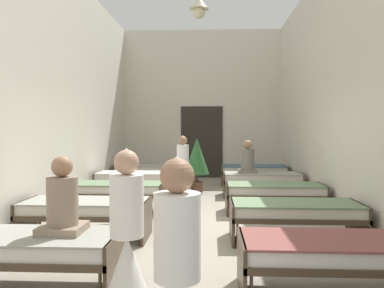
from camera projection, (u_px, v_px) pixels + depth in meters
ground_plane at (192, 227)px, 6.78m from camera, size 5.83×13.57×0.10m
room_shell at (195, 88)px, 7.88m from camera, size 5.63×13.17×4.96m
bed_left_row_1 at (26, 247)px, 4.00m from camera, size 1.90×0.84×0.57m
bed_right_row_1 at (337, 252)px, 3.84m from camera, size 1.90×0.84×0.57m
bed_left_row_2 at (86, 209)px, 5.90m from camera, size 1.90×0.84×0.57m
bed_right_row_2 at (295, 211)px, 5.74m from camera, size 1.90×0.84×0.57m
bed_left_row_3 at (116, 189)px, 7.79m from camera, size 1.90×0.84×0.57m
bed_right_row_3 at (274, 191)px, 7.63m from camera, size 1.90×0.84×0.57m
bed_left_row_4 at (135, 178)px, 9.69m from camera, size 1.90×0.84×0.57m
bed_right_row_4 at (262, 178)px, 9.53m from camera, size 1.90×0.84×0.57m
bed_left_row_5 at (148, 170)px, 11.58m from camera, size 1.90×0.84×0.57m
bed_right_row_5 at (254, 170)px, 11.43m from camera, size 1.90×0.84×0.57m
nurse_near_aisle at (127, 256)px, 3.46m from camera, size 0.52×0.52×1.49m
nurse_far_aisle at (183, 173)px, 9.80m from camera, size 0.52×0.52×1.49m
patient_seated_primary at (63, 204)px, 4.06m from camera, size 0.44×0.44×0.80m
patient_seated_secondary at (248, 161)px, 9.54m from camera, size 0.44×0.44×0.80m
potted_plant at (197, 158)px, 10.08m from camera, size 0.64×0.64×1.42m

